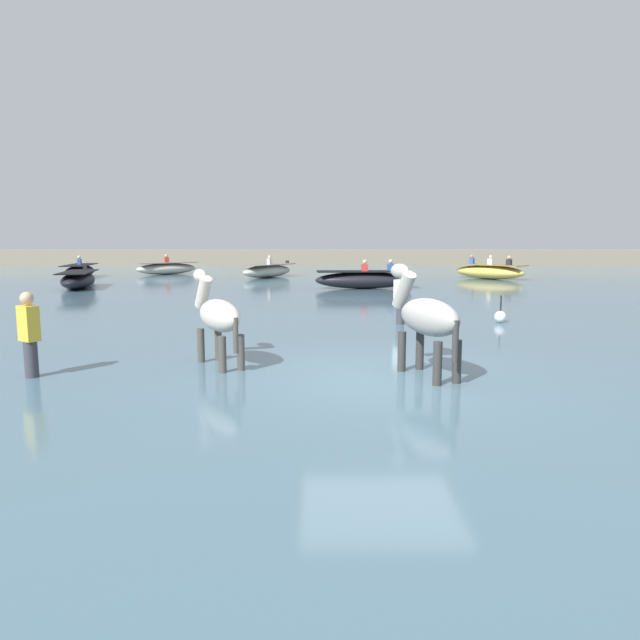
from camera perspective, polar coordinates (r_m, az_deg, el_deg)
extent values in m
plane|color=#666051|center=(9.12, 6.11, -7.42)|extent=(120.00, 120.00, 0.00)
cube|color=#476675|center=(18.90, 2.94, 1.15)|extent=(90.00, 90.00, 0.32)
ellipsoid|color=beige|center=(9.67, -9.83, 0.44)|extent=(1.10, 1.36, 0.53)
cylinder|color=#45423C|center=(10.16, -11.57, -3.33)|extent=(0.12, 0.12, 0.90)
cylinder|color=#45423C|center=(10.27, -9.91, -3.16)|extent=(0.12, 0.12, 0.90)
cylinder|color=#45423C|center=(9.31, -9.52, -4.31)|extent=(0.12, 0.12, 0.90)
cylinder|color=#45423C|center=(9.44, -7.74, -4.11)|extent=(0.12, 0.12, 0.90)
cylinder|color=beige|center=(10.28, -11.37, 2.72)|extent=(0.44, 0.52, 0.61)
ellipsoid|color=beige|center=(10.38, -11.68, 4.30)|extent=(0.40, 0.49, 0.23)
cylinder|color=#45423C|center=(9.14, -8.27, -1.52)|extent=(0.09, 0.09, 0.57)
ellipsoid|color=gray|center=(8.93, 10.72, 0.27)|extent=(1.00, 1.49, 0.56)
cylinder|color=#31312F|center=(9.38, 8.06, -4.01)|extent=(0.13, 0.13, 0.96)
cylinder|color=#31312F|center=(9.55, 9.80, -3.83)|extent=(0.13, 0.13, 0.96)
cylinder|color=#31312F|center=(8.57, 11.48, -5.25)|extent=(0.13, 0.13, 0.96)
cylinder|color=#31312F|center=(8.76, 13.31, -5.01)|extent=(0.13, 0.13, 0.96)
cylinder|color=gray|center=(9.51, 8.30, 2.95)|extent=(0.41, 0.56, 0.65)
ellipsoid|color=gray|center=(9.61, 7.89, 4.79)|extent=(0.38, 0.52, 0.24)
cylinder|color=#31312F|center=(8.43, 13.21, -2.05)|extent=(0.09, 0.09, 0.60)
ellipsoid|color=gold|center=(31.60, 16.35, 4.55)|extent=(3.60, 3.74, 0.71)
cube|color=olive|center=(31.58, 16.38, 5.23)|extent=(3.46, 3.59, 0.04)
cube|color=#232328|center=(31.03, 18.13, 5.43)|extent=(0.31, 0.31, 0.30)
sphere|color=tan|center=(31.03, 18.15, 5.87)|extent=(0.18, 0.18, 0.18)
cube|color=white|center=(31.64, 16.46, 5.54)|extent=(0.31, 0.31, 0.30)
sphere|color=beige|center=(31.63, 16.47, 5.97)|extent=(0.18, 0.18, 0.18)
cube|color=#3356A8|center=(32.15, 14.72, 5.64)|extent=(0.31, 0.31, 0.30)
sphere|color=#A37556|center=(32.14, 14.73, 6.07)|extent=(0.18, 0.18, 0.18)
ellipsoid|color=#B2AD9E|center=(35.35, -14.82, 4.90)|extent=(3.61, 3.21, 0.66)
cube|color=slate|center=(35.33, -14.84, 5.47)|extent=(3.47, 3.08, 0.04)
cube|color=red|center=(35.31, -14.84, 5.74)|extent=(0.32, 0.30, 0.30)
sphere|color=tan|center=(35.30, -14.85, 6.13)|extent=(0.18, 0.18, 0.18)
ellipsoid|color=#B2AD9E|center=(31.59, -5.17, 4.80)|extent=(3.10, 3.97, 0.67)
cube|color=slate|center=(31.58, -5.18, 5.45)|extent=(2.97, 3.81, 0.04)
cube|color=black|center=(33.09, -3.22, 5.71)|extent=(0.20, 0.19, 0.18)
cube|color=white|center=(31.47, -4.95, 5.75)|extent=(0.29, 0.32, 0.30)
sphere|color=beige|center=(31.46, -4.95, 6.19)|extent=(0.18, 0.18, 0.18)
ellipsoid|color=black|center=(33.76, -22.51, 4.43)|extent=(1.87, 4.13, 0.67)
cube|color=black|center=(33.74, -22.55, 5.03)|extent=(1.80, 3.96, 0.04)
cube|color=#3356A8|center=(33.73, -22.56, 5.32)|extent=(0.22, 0.29, 0.30)
sphere|color=beige|center=(33.73, -22.59, 5.73)|extent=(0.18, 0.18, 0.18)
ellipsoid|color=black|center=(24.60, 4.38, 3.93)|extent=(4.19, 1.50, 0.70)
cube|color=black|center=(24.58, 4.39, 4.79)|extent=(4.02, 1.44, 0.04)
cube|color=#3356A8|center=(24.91, 6.99, 5.19)|extent=(0.27, 0.19, 0.30)
sphere|color=beige|center=(24.90, 7.00, 5.74)|extent=(0.18, 0.18, 0.18)
cube|color=red|center=(24.38, 4.45, 5.17)|extent=(0.27, 0.19, 0.30)
sphere|color=beige|center=(24.37, 4.46, 5.73)|extent=(0.18, 0.18, 0.18)
ellipsoid|color=black|center=(26.71, -22.66, 3.62)|extent=(2.03, 4.00, 0.67)
cube|color=black|center=(26.69, -22.70, 4.38)|extent=(1.95, 3.84, 0.04)
cube|color=black|center=(28.49, -22.07, 4.75)|extent=(0.18, 0.15, 0.18)
cylinder|color=#383842|center=(14.46, 7.92, 0.08)|extent=(0.20, 0.20, 0.88)
cube|color=white|center=(14.38, 7.98, 2.88)|extent=(0.37, 0.37, 0.54)
sphere|color=tan|center=(14.35, 8.01, 4.39)|extent=(0.20, 0.20, 0.20)
cylinder|color=#383842|center=(9.93, -26.45, -4.35)|extent=(0.20, 0.20, 0.88)
cube|color=gold|center=(9.81, -26.71, -0.29)|extent=(0.38, 0.35, 0.54)
sphere|color=tan|center=(9.77, -26.85, 1.92)|extent=(0.20, 0.20, 0.20)
sphere|color=silver|center=(15.28, 17.35, 0.30)|extent=(0.30, 0.30, 0.30)
cylinder|color=black|center=(15.24, 17.40, 1.58)|extent=(0.04, 0.04, 0.39)
cube|color=gray|center=(47.46, 1.20, 6.02)|extent=(80.00, 2.40, 1.50)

